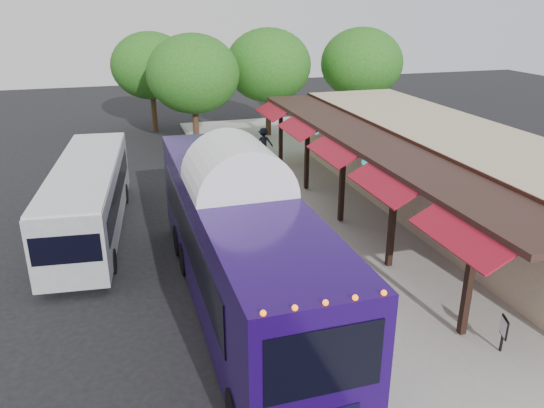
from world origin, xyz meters
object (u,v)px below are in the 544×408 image
object	(u,v)px
ped_b	(283,192)
sign_board	(504,329)
city_bus	(89,196)
ped_a	(285,196)
coach_bus	(239,240)
ped_d	(264,142)
ped_c	(285,220)

from	to	relation	value
ped_b	sign_board	size ratio (longest dim) A/B	1.70
city_bus	ped_a	size ratio (longest dim) A/B	5.44
city_bus	ped_a	bearing A→B (deg)	-2.85
city_bus	sign_board	world-z (taller)	city_bus
ped_a	sign_board	xyz separation A→B (m)	(2.56, -9.85, -0.30)
coach_bus	ped_b	world-z (taller)	coach_bus
ped_d	sign_board	size ratio (longest dim) A/B	1.69
ped_b	ped_d	bearing A→B (deg)	-79.25
ped_c	sign_board	distance (m)	8.22
ped_a	ped_d	distance (m)	9.17
ped_b	ped_d	distance (m)	8.27
ped_d	ped_b	bearing A→B (deg)	87.57
coach_bus	ped_d	distance (m)	15.61
coach_bus	ped_d	bearing A→B (deg)	71.30
ped_d	sign_board	world-z (taller)	ped_d
coach_bus	ped_d	world-z (taller)	coach_bus
ped_c	ped_d	world-z (taller)	ped_c
coach_bus	ped_a	distance (m)	6.69
ped_a	ped_d	bearing A→B (deg)	49.59
coach_bus	ped_a	size ratio (longest dim) A/B	6.63
city_bus	ped_d	xyz separation A→B (m)	(9.08, 7.93, -0.54)
ped_a	ped_b	xyz separation A→B (m)	(0.21, 0.87, -0.13)
ped_a	sign_board	distance (m)	10.18
city_bus	sign_board	distance (m)	14.83
city_bus	ped_c	size ratio (longest dim) A/B	5.58
ped_c	ped_b	bearing A→B (deg)	-124.44
ped_b	sign_board	distance (m)	10.98
coach_bus	city_bus	xyz separation A→B (m)	(-4.23, 6.86, -0.65)
coach_bus	ped_b	distance (m)	7.57
city_bus	ped_d	world-z (taller)	city_bus
coach_bus	ped_a	world-z (taller)	coach_bus
coach_bus	city_bus	world-z (taller)	coach_bus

